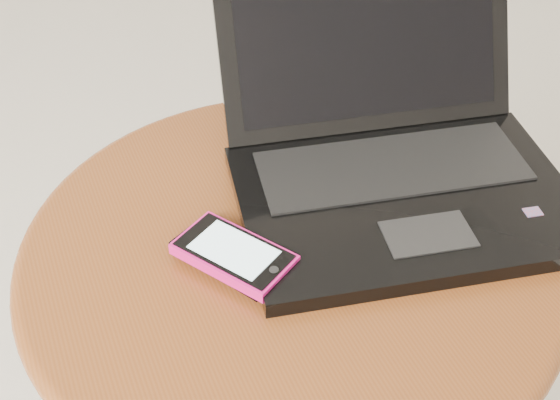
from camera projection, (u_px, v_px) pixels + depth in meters
name	position (u px, v px, depth m)	size (l,w,h in m)	color
table	(290.00, 303.00, 0.85)	(0.57, 0.57, 0.46)	#553017
laptop	(394.00, 151.00, 0.84)	(0.42, 0.41, 0.22)	black
phone_black	(231.00, 254.00, 0.77)	(0.11, 0.13, 0.01)	black
phone_pink	(234.00, 254.00, 0.75)	(0.12, 0.13, 0.01)	#DD1477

